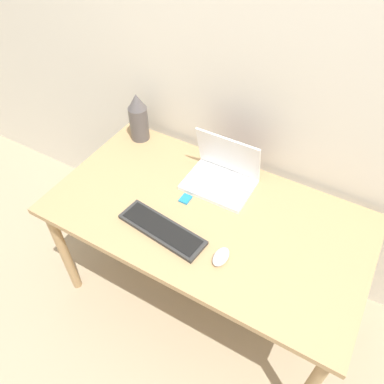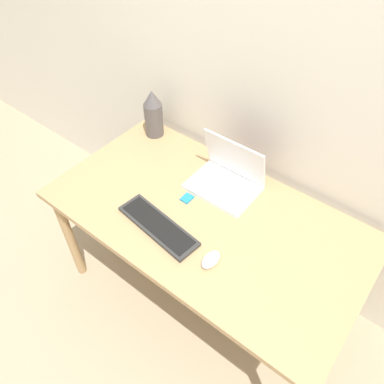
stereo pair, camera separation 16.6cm
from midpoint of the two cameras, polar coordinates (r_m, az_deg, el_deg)
name	(u,v)px [view 2 (the right image)]	position (r m, az deg, el deg)	size (l,w,h in m)	color
ground_plane	(158,345)	(2.15, -2.86, -22.40)	(12.00, 12.00, 0.00)	tan
wall_back	(275,64)	(1.70, 15.44, 18.24)	(6.00, 0.05, 2.50)	silver
desk	(205,224)	(1.76, 4.75, -5.09)	(1.46, 0.79, 0.71)	tan
laptop	(227,177)	(1.81, 7.98, 2.11)	(0.32, 0.24, 0.25)	white
keyboard	(158,226)	(1.65, -2.33, -5.32)	(0.42, 0.17, 0.02)	#2D2D2D
mouse	(211,260)	(1.55, 6.01, -10.38)	(0.06, 0.10, 0.03)	silver
vase	(153,114)	(2.07, -3.60, 11.74)	(0.10, 0.10, 0.27)	#514C4C
mp3_player	(187,198)	(1.76, 1.93, -1.09)	(0.05, 0.06, 0.01)	#1E7FB7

